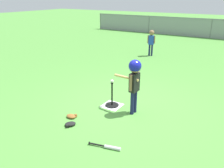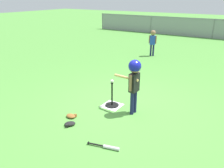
{
  "view_description": "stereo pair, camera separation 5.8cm",
  "coord_description": "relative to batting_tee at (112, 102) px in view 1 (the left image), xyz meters",
  "views": [
    {
      "loc": [
        2.22,
        -4.26,
        2.45
      ],
      "look_at": [
        -0.32,
        -0.12,
        0.55
      ],
      "focal_mm": 36.65,
      "sensor_mm": 36.0,
      "label": 1
    },
    {
      "loc": [
        2.26,
        -4.23,
        2.45
      ],
      "look_at": [
        -0.32,
        -0.12,
        0.55
      ],
      "focal_mm": 36.65,
      "sensor_mm": 36.0,
      "label": 2
    }
  ],
  "objects": [
    {
      "name": "ground_plane",
      "position": [
        0.32,
        0.12,
        -0.09
      ],
      "size": [
        60.0,
        60.0,
        0.0
      ],
      "primitive_type": "plane",
      "color": "#51933D"
    },
    {
      "name": "outfield_fence",
      "position": [
        0.32,
        10.82,
        0.53
      ],
      "size": [
        16.06,
        0.06,
        1.15
      ],
      "color": "slate",
      "rests_on": "ground_plane"
    },
    {
      "name": "batter_child",
      "position": [
        0.58,
        -0.06,
        0.78
      ],
      "size": [
        0.64,
        0.35,
        1.22
      ],
      "color": "#191E4C",
      "rests_on": "ground_plane"
    },
    {
      "name": "glove_by_plate",
      "position": [
        -0.25,
        -1.2,
        -0.05
      ],
      "size": [
        0.27,
        0.27,
        0.07
      ],
      "color": "black",
      "rests_on": "ground_plane"
    },
    {
      "name": "fielder_deep_right",
      "position": [
        -1.08,
        4.94,
        0.62
      ],
      "size": [
        0.32,
        0.22,
        1.09
      ],
      "color": "#191E4C",
      "rests_on": "ground_plane"
    },
    {
      "name": "spare_bat_silver",
      "position": [
        0.81,
        -1.41,
        -0.06
      ],
      "size": [
        0.58,
        0.19,
        0.06
      ],
      "color": "silver",
      "rests_on": "ground_plane"
    },
    {
      "name": "baseball_on_tee",
      "position": [
        0.0,
        -0.0,
        0.53
      ],
      "size": [
        0.07,
        0.07,
        0.07
      ],
      "primitive_type": "sphere",
      "color": "white",
      "rests_on": "batting_tee"
    },
    {
      "name": "batting_tee",
      "position": [
        0.0,
        0.0,
        0.0
      ],
      "size": [
        0.32,
        0.32,
        0.58
      ],
      "color": "black",
      "rests_on": "ground_plane"
    },
    {
      "name": "home_plate",
      "position": [
        0.0,
        -0.0,
        -0.08
      ],
      "size": [
        0.44,
        0.44,
        0.01
      ],
      "primitive_type": "cube",
      "color": "white",
      "rests_on": "ground_plane"
    },
    {
      "name": "glove_near_bats",
      "position": [
        -0.44,
        -0.94,
        -0.05
      ],
      "size": [
        0.23,
        0.17,
        0.07
      ],
      "color": "brown",
      "rests_on": "ground_plane"
    }
  ]
}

